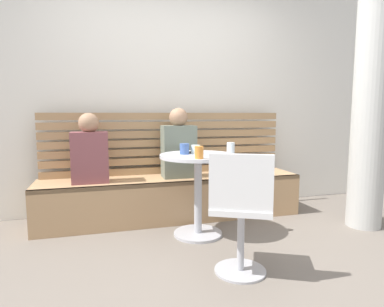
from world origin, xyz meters
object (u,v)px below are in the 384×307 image
at_px(white_chair, 241,210).
at_px(cup_water_clear, 231,149).
at_px(person_adult, 179,147).
at_px(booth_bench, 173,198).
at_px(phone_on_table, 190,152).
at_px(cafe_table, 198,179).
at_px(person_child_left, 90,152).
at_px(cup_glass_short, 196,149).
at_px(cup_mug_blue, 185,149).
at_px(cup_tumbler_orange, 199,152).

distance_m(white_chair, cup_water_clear, 0.80).
bearing_deg(person_adult, booth_bench, 175.44).
height_order(white_chair, phone_on_table, white_chair).
height_order(cafe_table, person_child_left, person_child_left).
xyz_separation_m(white_chair, cup_glass_short, (-0.06, 0.85, 0.32)).
height_order(person_child_left, cup_mug_blue, person_child_left).
height_order(person_child_left, cup_glass_short, person_child_left).
bearing_deg(phone_on_table, cafe_table, 158.06).
distance_m(cup_water_clear, cup_mug_blue, 0.41).
xyz_separation_m(booth_bench, cup_water_clear, (0.38, -0.65, 0.57)).
relative_size(cafe_table, white_chair, 0.87).
bearing_deg(white_chair, person_adult, 94.31).
bearing_deg(cup_glass_short, person_adult, 94.53).
bearing_deg(cafe_table, cup_glass_short, 103.56).
height_order(person_adult, cup_water_clear, person_adult).
height_order(person_child_left, cup_water_clear, person_child_left).
bearing_deg(cup_water_clear, person_adult, 115.78).
bearing_deg(phone_on_table, white_chair, 148.94).
relative_size(cafe_table, cup_water_clear, 6.73).
xyz_separation_m(person_child_left, phone_on_table, (0.89, -0.36, 0.01)).
bearing_deg(cup_mug_blue, white_chair, -79.14).
bearing_deg(cup_glass_short, cafe_table, -76.44).
distance_m(white_chair, cup_glass_short, 0.91).
distance_m(white_chair, person_child_left, 1.66).
height_order(booth_bench, white_chair, white_chair).
distance_m(cup_water_clear, phone_on_table, 0.40).
height_order(booth_bench, cup_water_clear, cup_water_clear).
height_order(person_adult, phone_on_table, person_adult).
height_order(cup_mug_blue, cup_tumbler_orange, cup_tumbler_orange).
xyz_separation_m(white_chair, cup_water_clear, (0.21, 0.69, 0.33)).
distance_m(person_child_left, cup_glass_short, 1.03).
distance_m(cafe_table, cup_water_clear, 0.40).
relative_size(booth_bench, phone_on_table, 19.29).
height_order(white_chair, cup_water_clear, same).
distance_m(cafe_table, cup_mug_blue, 0.29).
bearing_deg(phone_on_table, person_child_left, 31.59).
xyz_separation_m(person_child_left, cup_water_clear, (1.19, -0.62, 0.06)).
xyz_separation_m(person_adult, cup_glass_short, (0.04, -0.49, 0.02)).
bearing_deg(person_adult, phone_on_table, -88.16).
bearing_deg(phone_on_table, person_adult, -34.54).
distance_m(booth_bench, cafe_table, 0.62).
relative_size(cup_water_clear, phone_on_table, 0.79).
height_order(cup_mug_blue, cup_glass_short, cup_mug_blue).
distance_m(booth_bench, cup_water_clear, 0.95).
distance_m(booth_bench, person_child_left, 0.97).
height_order(booth_bench, phone_on_table, phone_on_table).
xyz_separation_m(person_child_left, cup_glass_short, (0.92, -0.46, 0.04)).
height_order(booth_bench, person_adult, person_adult).
bearing_deg(cup_tumbler_orange, person_child_left, 138.07).
bearing_deg(booth_bench, cup_water_clear, -59.98).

